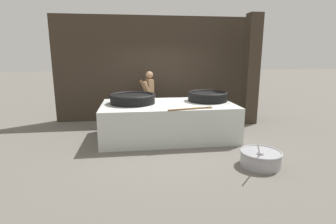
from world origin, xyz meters
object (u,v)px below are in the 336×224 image
giant_wok_near (133,98)px  prep_bowl_vegetables (261,158)px  giant_wok_far (207,96)px  cook (149,96)px

giant_wok_near → prep_bowl_vegetables: giant_wok_near is taller
giant_wok_near → giant_wok_far: giant_wok_far is taller
giant_wok_far → giant_wok_near: bearing=-177.9°
giant_wok_near → cook: cook is taller
cook → prep_bowl_vegetables: (1.93, -3.51, -0.72)m
cook → giant_wok_near: bearing=58.0°
giant_wok_near → cook: 1.40m
prep_bowl_vegetables → giant_wok_near: bearing=137.8°
giant_wok_far → cook: bearing=140.7°
giant_wok_near → cook: bearing=68.2°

